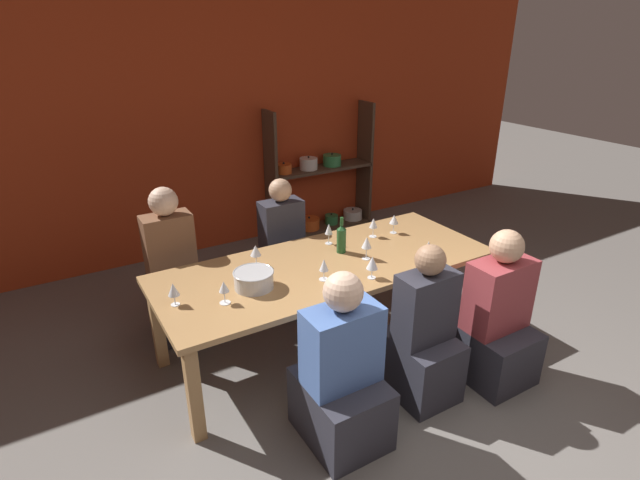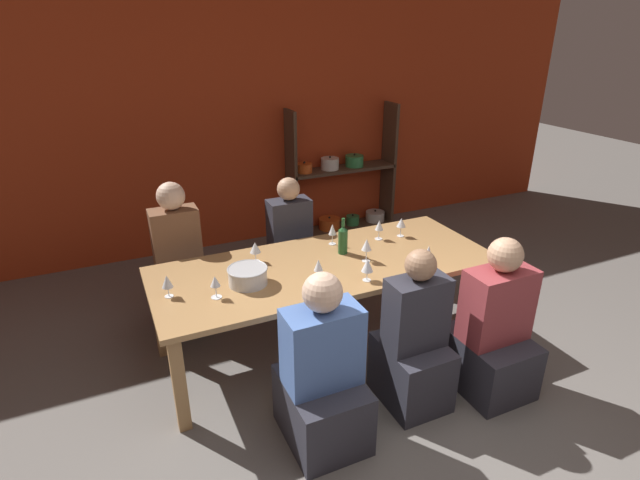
{
  "view_description": "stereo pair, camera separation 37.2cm",
  "coord_description": "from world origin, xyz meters",
  "px_view_note": "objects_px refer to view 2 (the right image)",
  "views": [
    {
      "loc": [
        -1.86,
        -1.34,
        2.38
      ],
      "look_at": [
        -0.11,
        1.59,
        0.88
      ],
      "focal_mm": 28.0,
      "sensor_mm": 36.0,
      "label": 1
    },
    {
      "loc": [
        -1.53,
        -1.51,
        2.38
      ],
      "look_at": [
        -0.11,
        1.59,
        0.88
      ],
      "focal_mm": 28.0,
      "sensor_mm": 36.0,
      "label": 2
    }
  ],
  "objects_px": {
    "wine_bottle_green": "(343,239)",
    "person_far_b": "(180,273)",
    "wine_glass_white_a": "(332,230)",
    "wine_glass_red_d": "(367,245)",
    "person_near_c": "(492,336)",
    "wine_glass_empty_a": "(215,282)",
    "mixing_bowl": "(248,275)",
    "wine_glass_white_b": "(379,226)",
    "shelf_unit": "(342,188)",
    "wine_glass_white_c": "(367,266)",
    "wine_glass_red_a": "(401,223)",
    "wine_glass_empty_c": "(167,282)",
    "person_near_a": "(413,349)",
    "dining_table": "(326,272)",
    "person_far_a": "(290,257)",
    "person_near_b": "(322,383)",
    "wine_glass_red_b": "(318,266)",
    "wine_glass_red_c": "(428,253)",
    "wine_glass_empty_b": "(255,248)"
  },
  "relations": [
    {
      "from": "wine_bottle_green",
      "to": "person_far_b",
      "type": "distance_m",
      "value": 1.39
    },
    {
      "from": "wine_glass_white_a",
      "to": "person_far_b",
      "type": "distance_m",
      "value": 1.31
    },
    {
      "from": "wine_glass_red_d",
      "to": "person_near_c",
      "type": "distance_m",
      "value": 1.07
    },
    {
      "from": "wine_glass_empty_a",
      "to": "wine_glass_red_d",
      "type": "height_order",
      "value": "wine_glass_red_d"
    },
    {
      "from": "wine_bottle_green",
      "to": "wine_glass_red_d",
      "type": "height_order",
      "value": "wine_bottle_green"
    },
    {
      "from": "mixing_bowl",
      "to": "wine_glass_white_b",
      "type": "xyz_separation_m",
      "value": [
        1.21,
        0.29,
        0.05
      ]
    },
    {
      "from": "shelf_unit",
      "to": "wine_glass_white_c",
      "type": "height_order",
      "value": "shelf_unit"
    },
    {
      "from": "wine_glass_red_a",
      "to": "mixing_bowl",
      "type": "bearing_deg",
      "value": -169.2
    },
    {
      "from": "mixing_bowl",
      "to": "wine_glass_white_b",
      "type": "relative_size",
      "value": 1.68
    },
    {
      "from": "wine_glass_empty_c",
      "to": "person_near_a",
      "type": "distance_m",
      "value": 1.66
    },
    {
      "from": "mixing_bowl",
      "to": "dining_table",
      "type": "bearing_deg",
      "value": 5.83
    },
    {
      "from": "wine_bottle_green",
      "to": "person_far_a",
      "type": "relative_size",
      "value": 0.25
    },
    {
      "from": "wine_glass_white_b",
      "to": "wine_glass_red_d",
      "type": "distance_m",
      "value": 0.44
    },
    {
      "from": "wine_glass_white_a",
      "to": "wine_glass_white_b",
      "type": "xyz_separation_m",
      "value": [
        0.39,
        -0.07,
        -0.0
      ]
    },
    {
      "from": "wine_glass_white_c",
      "to": "person_near_b",
      "type": "distance_m",
      "value": 0.87
    },
    {
      "from": "person_near_a",
      "to": "person_far_a",
      "type": "xyz_separation_m",
      "value": [
        -0.25,
        1.58,
        0.03
      ]
    },
    {
      "from": "wine_glass_red_a",
      "to": "wine_glass_white_b",
      "type": "distance_m",
      "value": 0.2
    },
    {
      "from": "mixing_bowl",
      "to": "wine_glass_empty_c",
      "type": "distance_m",
      "value": 0.53
    },
    {
      "from": "mixing_bowl",
      "to": "wine_glass_red_b",
      "type": "distance_m",
      "value": 0.49
    },
    {
      "from": "wine_glass_red_b",
      "to": "wine_glass_empty_c",
      "type": "bearing_deg",
      "value": 168.83
    },
    {
      "from": "wine_glass_red_d",
      "to": "wine_glass_empty_c",
      "type": "xyz_separation_m",
      "value": [
        -1.43,
        0.07,
        -0.02
      ]
    },
    {
      "from": "shelf_unit",
      "to": "dining_table",
      "type": "bearing_deg",
      "value": -119.93
    },
    {
      "from": "wine_glass_empty_a",
      "to": "person_near_a",
      "type": "height_order",
      "value": "person_near_a"
    },
    {
      "from": "wine_glass_red_a",
      "to": "wine_glass_red_d",
      "type": "distance_m",
      "value": 0.58
    },
    {
      "from": "wine_glass_red_d",
      "to": "dining_table",
      "type": "bearing_deg",
      "value": 162.97
    },
    {
      "from": "shelf_unit",
      "to": "wine_glass_red_c",
      "type": "distance_m",
      "value": 2.63
    },
    {
      "from": "wine_glass_white_c",
      "to": "wine_glass_empty_c",
      "type": "xyz_separation_m",
      "value": [
        -1.29,
        0.34,
        -0.01
      ]
    },
    {
      "from": "wine_glass_red_b",
      "to": "person_far_a",
      "type": "height_order",
      "value": "person_far_a"
    },
    {
      "from": "person_near_a",
      "to": "wine_glass_empty_b",
      "type": "bearing_deg",
      "value": 124.94
    },
    {
      "from": "wine_glass_white_c",
      "to": "wine_glass_red_a",
      "type": "bearing_deg",
      "value": 41.34
    },
    {
      "from": "mixing_bowl",
      "to": "wine_glass_white_c",
      "type": "xyz_separation_m",
      "value": [
        0.76,
        -0.3,
        0.05
      ]
    },
    {
      "from": "mixing_bowl",
      "to": "wine_glass_empty_a",
      "type": "bearing_deg",
      "value": -158.9
    },
    {
      "from": "shelf_unit",
      "to": "wine_glass_red_a",
      "type": "relative_size",
      "value": 9.34
    },
    {
      "from": "wine_glass_white_c",
      "to": "wine_glass_red_d",
      "type": "relative_size",
      "value": 0.92
    },
    {
      "from": "wine_glass_white_c",
      "to": "wine_glass_red_d",
      "type": "height_order",
      "value": "wine_glass_red_d"
    },
    {
      "from": "wine_glass_empty_a",
      "to": "wine_glass_white_a",
      "type": "bearing_deg",
      "value": 23.13
    },
    {
      "from": "person_near_b",
      "to": "wine_glass_empty_b",
      "type": "bearing_deg",
      "value": 92.07
    },
    {
      "from": "wine_glass_red_a",
      "to": "shelf_unit",
      "type": "bearing_deg",
      "value": 77.15
    },
    {
      "from": "dining_table",
      "to": "wine_bottle_green",
      "type": "distance_m",
      "value": 0.3
    },
    {
      "from": "wine_glass_red_c",
      "to": "person_near_b",
      "type": "height_order",
      "value": "person_near_b"
    },
    {
      "from": "wine_glass_white_a",
      "to": "wine_glass_red_a",
      "type": "distance_m",
      "value": 0.6
    },
    {
      "from": "wine_glass_red_c",
      "to": "person_near_c",
      "type": "relative_size",
      "value": 0.17
    },
    {
      "from": "wine_glass_red_a",
      "to": "person_near_b",
      "type": "bearing_deg",
      "value": -138.83
    },
    {
      "from": "wine_glass_red_d",
      "to": "wine_glass_red_a",
      "type": "bearing_deg",
      "value": 30.74
    },
    {
      "from": "wine_glass_white_b",
      "to": "wine_glass_red_c",
      "type": "distance_m",
      "value": 0.63
    },
    {
      "from": "wine_glass_empty_b",
      "to": "wine_glass_white_c",
      "type": "height_order",
      "value": "wine_glass_white_c"
    },
    {
      "from": "shelf_unit",
      "to": "person_far_b",
      "type": "distance_m",
      "value": 2.55
    },
    {
      "from": "person_near_c",
      "to": "mixing_bowl",
      "type": "bearing_deg",
      "value": 149.93
    },
    {
      "from": "shelf_unit",
      "to": "person_far_b",
      "type": "relative_size",
      "value": 1.2
    },
    {
      "from": "wine_bottle_green",
      "to": "person_near_c",
      "type": "bearing_deg",
      "value": -57.86
    }
  ]
}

